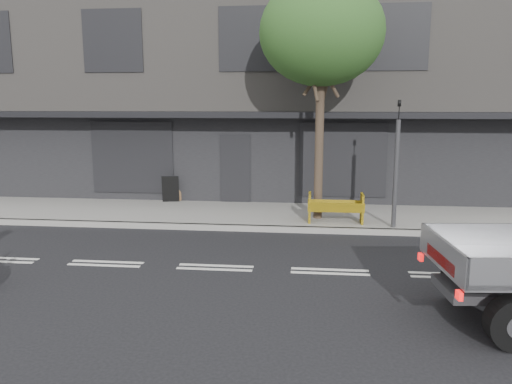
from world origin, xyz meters
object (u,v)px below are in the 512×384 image
Objects in this scene: construction_barrier at (336,209)px; sandwich_board at (171,189)px; traffic_light_pole at (396,171)px; street_tree at (322,33)px.

construction_barrier is 1.74× the size of sandwich_board.
sandwich_board is (-6.84, 2.65, -1.06)m from traffic_light_pole.
street_tree reaches higher than traffic_light_pole.
traffic_light_pole is at bearing -5.65° from construction_barrier.
traffic_light_pole is 3.96× the size of sandwich_board.
street_tree is 7.64× the size of sandwich_board.
street_tree is 4.23m from traffic_light_pole.
traffic_light_pole is 2.28× the size of construction_barrier.
sandwich_board is (-4.84, 1.80, -4.69)m from street_tree.
traffic_light_pole is 1.86m from construction_barrier.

